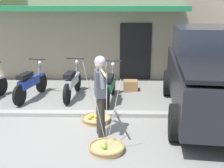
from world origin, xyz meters
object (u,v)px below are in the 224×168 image
object	(u,v)px
fruit_basket_left_side	(106,147)
motorcycle_end_of_row	(110,86)
fruit_vendor	(100,91)
motorcycle_second_in_row	(30,84)
wooden_crate	(130,85)
fruit_basket_right_side	(96,119)
parked_truck	(212,73)
motorcycle_third_in_row	(72,83)

from	to	relation	value
fruit_basket_left_side	motorcycle_end_of_row	size ratio (longest dim) A/B	0.80
fruit_vendor	motorcycle_end_of_row	size ratio (longest dim) A/B	0.93
fruit_basket_left_side	motorcycle_end_of_row	bearing A→B (deg)	90.08
motorcycle_second_in_row	motorcycle_end_of_row	xyz separation A→B (m)	(2.29, -0.18, 0.00)
motorcycle_end_of_row	fruit_basket_left_side	bearing A→B (deg)	-89.92
fruit_basket_left_side	motorcycle_end_of_row	world-z (taller)	fruit_basket_left_side
wooden_crate	fruit_basket_right_side	bearing A→B (deg)	-110.28
fruit_basket_right_side	motorcycle_end_of_row	bearing A→B (deg)	78.44
fruit_basket_right_side	parked_truck	bearing A→B (deg)	11.92
fruit_basket_left_side	motorcycle_third_in_row	bearing A→B (deg)	109.65
fruit_basket_left_side	parked_truck	bearing A→B (deg)	38.03
motorcycle_second_in_row	fruit_vendor	bearing A→B (deg)	-46.77
fruit_vendor	motorcycle_second_in_row	bearing A→B (deg)	133.23
fruit_vendor	parked_truck	world-z (taller)	parked_truck
motorcycle_second_in_row	wooden_crate	world-z (taller)	motorcycle_second_in_row
motorcycle_second_in_row	parked_truck	world-z (taller)	parked_truck
fruit_vendor	fruit_basket_left_side	size ratio (longest dim) A/B	1.17
fruit_vendor	parked_truck	xyz separation A→B (m)	(2.66, 1.28, 0.06)
motorcycle_second_in_row	parked_truck	bearing A→B (deg)	-11.90
fruit_vendor	wooden_crate	xyz separation A→B (m)	(0.76, 3.15, -0.82)
motorcycle_third_in_row	motorcycle_end_of_row	size ratio (longest dim) A/B	1.00
fruit_vendor	motorcycle_end_of_row	distance (m)	2.17
motorcycle_second_in_row	parked_truck	size ratio (longest dim) A/B	0.37
motorcycle_end_of_row	parked_truck	distance (m)	2.71
fruit_basket_left_side	motorcycle_third_in_row	xyz separation A→B (m)	(-1.11, 3.11, 0.38)
fruit_basket_left_side	wooden_crate	bearing A→B (deg)	80.85
motorcycle_second_in_row	motorcycle_third_in_row	distance (m)	1.19
motorcycle_third_in_row	motorcycle_end_of_row	bearing A→B (deg)	-16.18
fruit_vendor	parked_truck	bearing A→B (deg)	25.65
motorcycle_third_in_row	fruit_basket_right_side	bearing A→B (deg)	-64.86
fruit_basket_right_side	motorcycle_end_of_row	distance (m)	1.50
fruit_vendor	fruit_basket_left_side	bearing A→B (deg)	-78.09
fruit_vendor	fruit_basket_left_side	distance (m)	1.14
fruit_vendor	motorcycle_end_of_row	world-z (taller)	fruit_vendor
fruit_vendor	wooden_crate	distance (m)	3.34
motorcycle_third_in_row	motorcycle_end_of_row	world-z (taller)	same
fruit_vendor	motorcycle_third_in_row	world-z (taller)	fruit_vendor
fruit_basket_left_side	fruit_vendor	bearing A→B (deg)	101.91
motorcycle_third_in_row	parked_truck	xyz separation A→B (m)	(3.62, -1.15, 0.58)
fruit_basket_left_side	fruit_basket_right_side	world-z (taller)	same
fruit_basket_right_side	parked_truck	world-z (taller)	parked_truck
fruit_basket_right_side	motorcycle_end_of_row	world-z (taller)	fruit_basket_right_side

